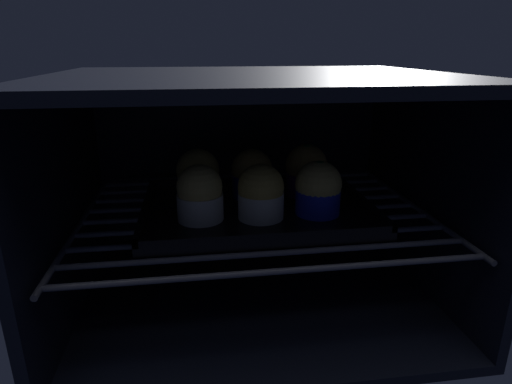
% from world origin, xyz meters
% --- Properties ---
extents(oven_cavity, '(0.59, 0.47, 0.37)m').
position_xyz_m(oven_cavity, '(0.00, 0.26, 0.17)').
color(oven_cavity, black).
rests_on(oven_cavity, ground).
extents(oven_rack, '(0.55, 0.42, 0.01)m').
position_xyz_m(oven_rack, '(0.00, 0.22, 0.14)').
color(oven_rack, '#444756').
rests_on(oven_rack, oven_cavity).
extents(baking_tray, '(0.35, 0.26, 0.02)m').
position_xyz_m(baking_tray, '(0.00, 0.21, 0.15)').
color(baking_tray, black).
rests_on(baking_tray, oven_rack).
extents(muffin_row0_col0, '(0.07, 0.07, 0.08)m').
position_xyz_m(muffin_row0_col0, '(-0.09, 0.17, 0.19)').
color(muffin_row0_col0, silver).
rests_on(muffin_row0_col0, baking_tray).
extents(muffin_row0_col1, '(0.07, 0.07, 0.08)m').
position_xyz_m(muffin_row0_col1, '(-0.00, 0.16, 0.19)').
color(muffin_row0_col1, silver).
rests_on(muffin_row0_col1, baking_tray).
extents(muffin_row0_col2, '(0.07, 0.07, 0.08)m').
position_xyz_m(muffin_row0_col2, '(0.09, 0.17, 0.19)').
color(muffin_row0_col2, '#1928B7').
rests_on(muffin_row0_col2, baking_tray).
extents(muffin_row1_col0, '(0.07, 0.07, 0.09)m').
position_xyz_m(muffin_row1_col0, '(-0.09, 0.26, 0.19)').
color(muffin_row1_col0, '#1928B7').
rests_on(muffin_row1_col0, baking_tray).
extents(muffin_row1_col1, '(0.07, 0.07, 0.08)m').
position_xyz_m(muffin_row1_col1, '(-0.00, 0.26, 0.19)').
color(muffin_row1_col1, '#1928B7').
rests_on(muffin_row1_col1, baking_tray).
extents(muffin_row1_col2, '(0.07, 0.07, 0.09)m').
position_xyz_m(muffin_row1_col2, '(0.09, 0.26, 0.19)').
color(muffin_row1_col2, '#7A238C').
rests_on(muffin_row1_col2, baking_tray).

